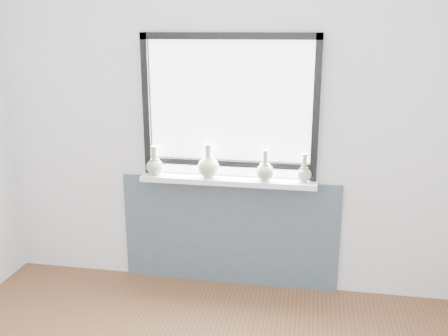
% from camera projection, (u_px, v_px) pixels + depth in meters
% --- Properties ---
extents(back_wall, '(3.60, 0.02, 2.60)m').
position_uv_depth(back_wall, '(230.00, 123.00, 3.71)').
color(back_wall, silver).
rests_on(back_wall, ground).
extents(apron_panel, '(1.70, 0.03, 0.86)m').
position_uv_depth(apron_panel, '(229.00, 232.00, 3.92)').
color(apron_panel, '#46525D').
rests_on(apron_panel, ground).
extents(windowsill, '(1.32, 0.18, 0.04)m').
position_uv_depth(windowsill, '(228.00, 180.00, 3.73)').
color(windowsill, white).
rests_on(windowsill, apron_panel).
extents(window, '(1.30, 0.06, 1.05)m').
position_uv_depth(window, '(229.00, 104.00, 3.64)').
color(window, black).
rests_on(window, windowsill).
extents(vase_a, '(0.13, 0.13, 0.22)m').
position_uv_depth(vase_a, '(155.00, 165.00, 3.79)').
color(vase_a, '#9AAD86').
rests_on(vase_a, windowsill).
extents(vase_b, '(0.17, 0.17, 0.25)m').
position_uv_depth(vase_b, '(208.00, 166.00, 3.71)').
color(vase_b, '#9AAD86').
rests_on(vase_b, windowsill).
extents(vase_c, '(0.14, 0.14, 0.23)m').
position_uv_depth(vase_c, '(265.00, 171.00, 3.64)').
color(vase_c, '#9AAD86').
rests_on(vase_c, windowsill).
extents(vase_d, '(0.11, 0.11, 0.21)m').
position_uv_depth(vase_d, '(304.00, 173.00, 3.62)').
color(vase_d, '#9AAD86').
rests_on(vase_d, windowsill).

